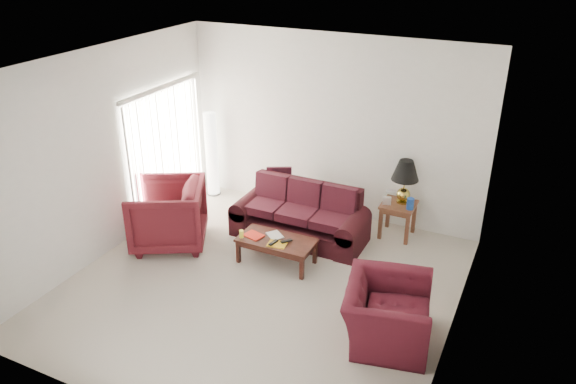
% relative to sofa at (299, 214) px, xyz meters
% --- Properties ---
extents(floor, '(5.00, 5.00, 0.00)m').
position_rel_sofa_xyz_m(floor, '(0.08, -1.42, -0.42)').
color(floor, '#BFB5A3').
rests_on(floor, ground).
extents(blinds, '(0.10, 2.00, 2.16)m').
position_rel_sofa_xyz_m(blinds, '(-2.34, -0.12, 0.66)').
color(blinds, silver).
rests_on(blinds, ground).
extents(sofa, '(2.14, 1.10, 0.84)m').
position_rel_sofa_xyz_m(sofa, '(0.00, 0.00, 0.00)').
color(sofa, black).
rests_on(sofa, ground).
extents(throw_pillow, '(0.46, 0.36, 0.43)m').
position_rel_sofa_xyz_m(throw_pillow, '(-0.60, 0.51, 0.26)').
color(throw_pillow, black).
rests_on(throw_pillow, sofa).
extents(end_table, '(0.52, 0.52, 0.56)m').
position_rel_sofa_xyz_m(end_table, '(1.35, 0.73, -0.14)').
color(end_table, '#592D1E').
rests_on(end_table, ground).
extents(table_lamp, '(0.52, 0.52, 0.70)m').
position_rel_sofa_xyz_m(table_lamp, '(1.39, 0.80, 0.49)').
color(table_lamp, '#AD9736').
rests_on(table_lamp, end_table).
extents(clock, '(0.14, 0.08, 0.13)m').
position_rel_sofa_xyz_m(clock, '(1.19, 0.62, 0.20)').
color(clock, silver).
rests_on(clock, end_table).
extents(blue_canister, '(0.14, 0.14, 0.18)m').
position_rel_sofa_xyz_m(blue_canister, '(1.55, 0.62, 0.23)').
color(blue_canister, navy).
rests_on(blue_canister, end_table).
extents(picture_frame, '(0.19, 0.21, 0.06)m').
position_rel_sofa_xyz_m(picture_frame, '(1.16, 0.93, 0.23)').
color(picture_frame, silver).
rests_on(picture_frame, end_table).
extents(floor_lamp, '(0.29, 0.29, 1.55)m').
position_rel_sofa_xyz_m(floor_lamp, '(-2.08, 0.78, 0.35)').
color(floor_lamp, white).
rests_on(floor_lamp, ground).
extents(armchair_left, '(1.47, 1.46, 1.00)m').
position_rel_sofa_xyz_m(armchair_left, '(-1.72, -1.02, 0.08)').
color(armchair_left, '#491017').
rests_on(armchair_left, ground).
extents(armchair_right, '(1.17, 1.28, 0.72)m').
position_rel_sofa_xyz_m(armchair_right, '(1.91, -1.72, -0.06)').
color(armchair_right, '#3D0E17').
rests_on(armchair_right, ground).
extents(coffee_table, '(1.12, 0.60, 0.39)m').
position_rel_sofa_xyz_m(coffee_table, '(0.01, -0.80, -0.23)').
color(coffee_table, black).
rests_on(coffee_table, ground).
extents(magazine_red, '(0.31, 0.27, 0.02)m').
position_rel_sofa_xyz_m(magazine_red, '(-0.34, -0.85, -0.03)').
color(magazine_red, red).
rests_on(magazine_red, coffee_table).
extents(magazine_white, '(0.31, 0.30, 0.01)m').
position_rel_sofa_xyz_m(magazine_white, '(-0.06, -0.72, -0.03)').
color(magazine_white, white).
rests_on(magazine_white, coffee_table).
extents(magazine_orange, '(0.28, 0.23, 0.01)m').
position_rel_sofa_xyz_m(magazine_orange, '(0.08, -0.93, -0.03)').
color(magazine_orange, gold).
rests_on(magazine_orange, coffee_table).
extents(remote_a, '(0.08, 0.18, 0.02)m').
position_rel_sofa_xyz_m(remote_a, '(0.03, -0.94, -0.01)').
color(remote_a, black).
rests_on(remote_a, coffee_table).
extents(remote_b, '(0.14, 0.17, 0.02)m').
position_rel_sofa_xyz_m(remote_b, '(0.17, -0.82, -0.01)').
color(remote_b, black).
rests_on(remote_b, coffee_table).
extents(yellow_glass, '(0.07, 0.07, 0.11)m').
position_rel_sofa_xyz_m(yellow_glass, '(-0.48, -0.96, 0.02)').
color(yellow_glass, yellow).
rests_on(yellow_glass, coffee_table).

